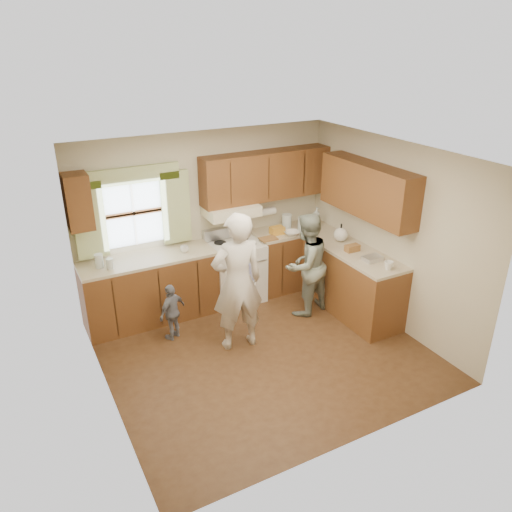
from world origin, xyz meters
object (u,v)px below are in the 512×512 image
woman_left (237,282)px  woman_right (306,265)px  stove (235,270)px  child (172,312)px

woman_left → woman_right: (1.21, 0.31, -0.16)m
woman_right → stove: bearing=-64.5°
stove → woman_right: 1.12m
woman_right → child: (-1.89, 0.24, -0.36)m
woman_left → child: (-0.68, 0.55, -0.51)m
woman_left → woman_right: woman_left is taller
woman_right → child: 1.94m
woman_right → child: woman_right is taller
stove → woman_left: bearing=-114.3°
woman_left → child: bearing=-33.3°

